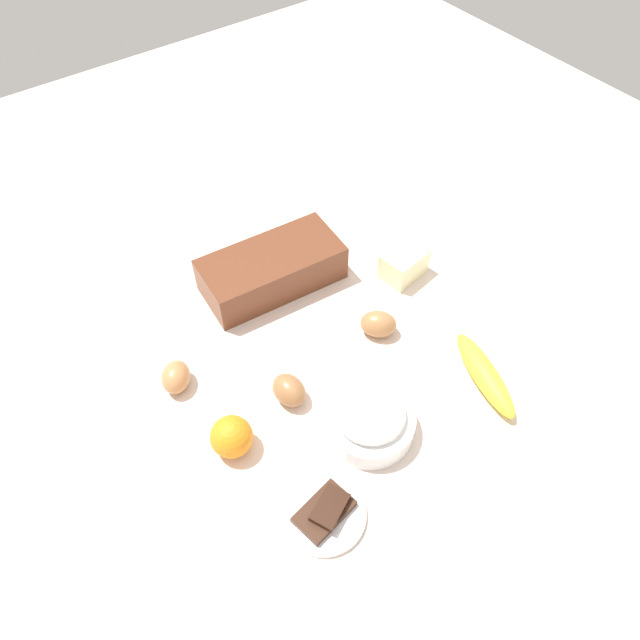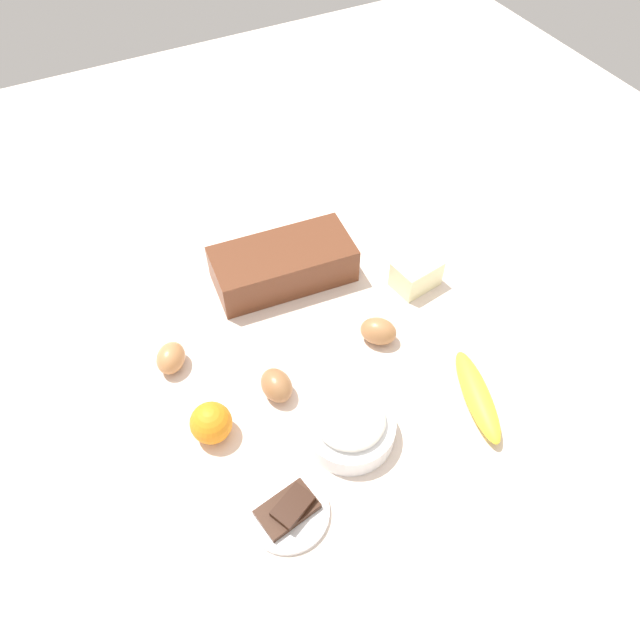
{
  "view_description": "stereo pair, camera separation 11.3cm",
  "coord_description": "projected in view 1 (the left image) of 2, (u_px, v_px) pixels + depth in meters",
  "views": [
    {
      "loc": [
        -0.42,
        -0.58,
        0.91
      ],
      "look_at": [
        0.0,
        0.0,
        0.04
      ],
      "focal_mm": 34.06,
      "sensor_mm": 36.0,
      "label": 1
    },
    {
      "loc": [
        -0.33,
        -0.64,
        0.91
      ],
      "look_at": [
        0.0,
        0.0,
        0.04
      ],
      "focal_mm": 34.06,
      "sensor_mm": 36.0,
      "label": 2
    }
  ],
  "objects": [
    {
      "name": "loaf_pan",
      "position": [
        272.0,
        268.0,
        1.21
      ],
      "size": [
        0.29,
        0.16,
        0.08
      ],
      "rotation": [
        0.0,
        0.0,
        -0.09
      ],
      "color": "brown",
      "rests_on": "ground_plane"
    },
    {
      "name": "orange_fruit",
      "position": [
        232.0,
        437.0,
        0.98
      ],
      "size": [
        0.07,
        0.07,
        0.07
      ],
      "primitive_type": "sphere",
      "color": "orange",
      "rests_on": "ground_plane"
    },
    {
      "name": "flour_bowl",
      "position": [
        370.0,
        419.0,
        1.0
      ],
      "size": [
        0.15,
        0.15,
        0.07
      ],
      "color": "white",
      "rests_on": "ground_plane"
    },
    {
      "name": "egg_loose",
      "position": [
        289.0,
        390.0,
        1.05
      ],
      "size": [
        0.06,
        0.07,
        0.05
      ],
      "primitive_type": "ellipsoid",
      "rotation": [
        0.0,
        1.57,
        4.78
      ],
      "color": "#9B683F",
      "rests_on": "ground_plane"
    },
    {
      "name": "ground_plane",
      "position": [
        320.0,
        336.0,
        1.17
      ],
      "size": [
        2.4,
        2.4,
        0.02
      ],
      "primitive_type": "cube",
      "color": "beige"
    },
    {
      "name": "banana",
      "position": [
        485.0,
        374.0,
        1.08
      ],
      "size": [
        0.1,
        0.19,
        0.04
      ],
      "primitive_type": "ellipsoid",
      "rotation": [
        0.0,
        0.0,
        1.29
      ],
      "color": "yellow",
      "rests_on": "ground_plane"
    },
    {
      "name": "chocolate_plate",
      "position": [
        325.0,
        513.0,
        0.93
      ],
      "size": [
        0.13,
        0.13,
        0.03
      ],
      "color": "white",
      "rests_on": "ground_plane"
    },
    {
      "name": "egg_beside_bowl",
      "position": [
        378.0,
        324.0,
        1.14
      ],
      "size": [
        0.08,
        0.08,
        0.05
      ],
      "primitive_type": "ellipsoid",
      "rotation": [
        0.0,
        1.57,
        5.51
      ],
      "color": "#AA7245",
      "rests_on": "ground_plane"
    },
    {
      "name": "egg_near_butter",
      "position": [
        176.0,
        377.0,
        1.07
      ],
      "size": [
        0.08,
        0.08,
        0.05
      ],
      "primitive_type": "ellipsoid",
      "rotation": [
        0.0,
        1.57,
        4.07
      ],
      "color": "#B57A4A",
      "rests_on": "ground_plane"
    },
    {
      "name": "butter_block",
      "position": [
        404.0,
        264.0,
        1.24
      ],
      "size": [
        0.1,
        0.08,
        0.06
      ],
      "primitive_type": "cube",
      "rotation": [
        0.0,
        0.0,
        0.16
      ],
      "color": "#F4EDB2",
      "rests_on": "ground_plane"
    }
  ]
}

